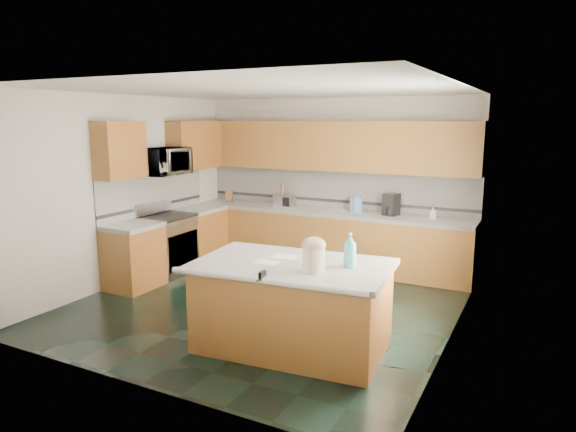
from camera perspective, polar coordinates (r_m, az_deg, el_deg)
The scene contains 52 objects.
floor at distance 6.72m, azimuth -2.54°, elevation -9.81°, with size 4.60×4.60×0.00m, color black.
ceiling at distance 6.31m, azimuth -2.74°, elevation 13.83°, with size 4.60×4.60×0.00m, color white.
wall_back at distance 8.45m, azimuth 5.22°, elevation 3.82°, with size 4.60×0.04×2.70m, color white.
wall_front at distance 4.55m, azimuth -17.32°, elevation -2.53°, with size 4.60×0.04×2.70m, color white.
wall_left at distance 7.79m, azimuth -17.64°, elevation 2.78°, with size 0.04×4.60×2.70m, color white.
wall_right at distance 5.61m, azimuth 18.38°, elevation -0.15°, with size 0.04×4.60×2.70m, color white.
back_base_cab at distance 8.32m, azimuth 4.28°, elevation -2.71°, with size 4.60×0.60×0.86m, color #5C3213.
back_countertop at distance 8.23m, azimuth 4.33°, elevation 0.41°, with size 4.60×0.64×0.06m, color white.
back_upper_cab at distance 8.23m, azimuth 4.80°, elevation 7.77°, with size 4.60×0.33×0.78m, color #5C3213.
back_backsplash at distance 8.44m, azimuth 5.12°, elevation 3.02°, with size 4.60×0.02×0.63m, color silver.
back_accent_band at distance 8.46m, azimuth 5.09°, elevation 1.71°, with size 4.60×0.01×0.05m, color black.
left_base_cab_rear at distance 8.70m, azimuth -9.82°, elevation -2.25°, with size 0.60×0.82×0.86m, color #5C3213.
left_counter_rear at distance 8.61m, azimuth -9.92°, elevation 0.74°, with size 0.64×0.82×0.06m, color white.
left_base_cab_front at distance 7.57m, azimuth -16.80°, elevation -4.49°, with size 0.60×0.72×0.86m, color #5C3213.
left_counter_front at distance 7.47m, azimuth -16.99°, elevation -1.08°, with size 0.64×0.72×0.06m, color white.
left_backsplash at distance 8.17m, azimuth -14.73°, elevation 2.47°, with size 0.02×2.30×0.63m, color silver.
left_accent_band at distance 8.20m, azimuth -14.64°, elevation 1.12°, with size 0.01×2.30×0.05m, color black.
left_upper_cab_rear at distance 8.68m, azimuth -10.32°, elevation 7.78°, with size 0.33×1.09×0.78m, color #5C3213.
left_upper_cab_front at distance 7.43m, azimuth -18.18°, elevation 6.97°, with size 0.33×0.72×0.78m, color #5C3213.
range_body at distance 8.10m, azimuth -13.18°, elevation -3.27°, with size 0.60×0.76×0.88m, color #B7B7BC.
range_oven_door at distance 7.93m, azimuth -11.57°, elevation -3.80°, with size 0.02×0.68×0.55m, color black.
range_cooktop at distance 8.00m, azimuth -13.32°, elevation -0.07°, with size 0.62×0.78×0.04m, color black.
range_handle at distance 7.82m, azimuth -11.50°, elevation -1.13°, with size 0.02×0.02×0.66m, color #B7B7BC.
range_backguard at distance 8.15m, azimuth -14.75°, elevation 0.92°, with size 0.06×0.76×0.18m, color #B7B7BC.
microwave at distance 7.89m, azimuth -13.58°, elevation 5.88°, with size 0.73×0.50×0.41m, color #B7B7BC.
island_base at distance 5.39m, azimuth 0.50°, elevation -10.22°, with size 1.87×1.07×0.86m, color #5C3213.
island_top at distance 5.24m, azimuth 0.51°, elevation -5.52°, with size 1.97×1.17×0.06m, color white.
island_bullnose at distance 4.75m, azimuth -2.68°, elevation -7.26°, with size 0.06×0.06×1.97m, color white.
treat_jar at distance 4.91m, azimuth 2.84°, elevation -4.89°, with size 0.22×0.22×0.23m, color #F4E5C8.
treat_jar_lid at distance 4.88m, azimuth 2.86°, elevation -3.20°, with size 0.24×0.24×0.15m, color #C7989E.
treat_jar_knob at distance 4.86m, azimuth 2.86°, elevation -2.62°, with size 0.03×0.03×0.08m, color tan.
treat_jar_knob_end_l at distance 4.88m, azimuth 2.44°, elevation -2.58°, with size 0.04×0.04×0.04m, color tan.
treat_jar_knob_end_r at distance 4.85m, azimuth 3.29°, elevation -2.67°, with size 0.04×0.04×0.04m, color tan.
soap_bottle_island at distance 5.07m, azimuth 6.92°, elevation -3.77°, with size 0.13×0.14×0.35m, color #3DACAE.
paper_sheet_a at distance 5.25m, azimuth -2.27°, elevation -5.14°, with size 0.24×0.18×0.00m, color white.
paper_sheet_b at distance 5.45m, azimuth -0.39°, elevation -4.54°, with size 0.27×0.20×0.00m, color white.
clamp_body at distance 4.77m, azimuth -2.86°, elevation -6.68°, with size 0.03×0.10×0.09m, color black.
clamp_handle at distance 4.72m, azimuth -3.24°, elevation -7.11°, with size 0.02×0.02×0.07m, color black.
knife_block at distance 9.14m, azimuth -6.57°, elevation 2.25°, with size 0.11×0.09×0.21m, color #472814.
utensil_crock at distance 8.63m, azimuth -0.61°, elevation 1.63°, with size 0.12×0.12×0.15m, color black.
utensil_bundle at distance 8.61m, azimuth -0.61°, elevation 2.83°, with size 0.07×0.07×0.22m, color #472814.
toaster_oven at distance 8.58m, azimuth -0.39°, elevation 1.72°, with size 0.33×0.23×0.19m, color #B7B7BC.
toaster_oven_door at distance 8.49m, azimuth -0.72°, elevation 1.62°, with size 0.29×0.01×0.15m, color black.
paper_towel at distance 8.15m, azimuth 7.25°, elevation 1.30°, with size 0.10×0.10×0.23m, color white.
paper_towel_base at distance 8.17m, azimuth 7.23°, elevation 0.54°, with size 0.16×0.16×0.01m, color #B7B7BC.
water_jug at distance 8.08m, azimuth 7.70°, elevation 1.26°, with size 0.15×0.15×0.25m, color #5F85BA.
water_jug_neck at distance 8.06m, azimuth 7.73°, elevation 2.26°, with size 0.07×0.07×0.04m, color #5F85BA.
coffee_maker at distance 7.93m, azimuth 11.40°, elevation 1.29°, with size 0.20×0.22×0.33m, color black.
coffee_carafe at distance 7.90m, azimuth 11.28°, elevation 0.54°, with size 0.14×0.14×0.14m, color black.
soap_bottle_back at distance 7.77m, azimuth 15.79°, elevation 0.38°, with size 0.09×0.09×0.20m, color white.
soap_back_cap at distance 7.75m, azimuth 15.83°, elevation 1.20°, with size 0.02×0.02×0.03m, color red.
window_light_proxy at distance 5.40m, azimuth 17.83°, elevation 1.08°, with size 0.02×1.40×1.10m, color white.
Camera 1 is at (3.14, -5.46, 2.35)m, focal length 32.00 mm.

